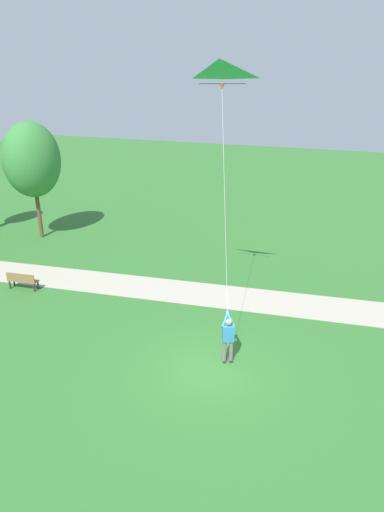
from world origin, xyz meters
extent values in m
plane|color=#33702D|center=(0.00, 0.00, 0.00)|extent=(120.00, 120.00, 0.00)
cube|color=#B7AD99|center=(5.47, 2.00, 0.01)|extent=(7.57, 31.96, 0.02)
cube|color=#232328|center=(0.70, -0.34, 0.03)|extent=(0.26, 0.21, 0.06)
cylinder|color=slate|center=(0.68, -0.35, 0.45)|extent=(0.14, 0.14, 0.82)
cube|color=#232328|center=(0.81, -0.56, 0.03)|extent=(0.26, 0.21, 0.06)
cylinder|color=slate|center=(0.79, -0.56, 0.45)|extent=(0.14, 0.14, 0.82)
cube|color=teal|center=(0.74, -0.46, 1.16)|extent=(0.38, 0.46, 0.60)
sphere|color=#DBB28E|center=(0.74, -0.46, 1.62)|extent=(0.22, 0.22, 0.22)
ellipsoid|color=tan|center=(0.73, -0.46, 1.66)|extent=(0.30, 0.30, 0.13)
cylinder|color=teal|center=(0.90, -0.28, 1.61)|extent=(0.56, 0.11, 0.43)
cylinder|color=teal|center=(0.98, -0.44, 1.61)|extent=(0.39, 0.51, 0.43)
sphere|color=#DBB28E|center=(1.08, -0.28, 1.74)|extent=(0.10, 0.10, 0.10)
pyramid|color=green|center=(3.49, 1.12, 9.60)|extent=(0.93, 1.88, 0.66)
cone|color=orange|center=(3.88, 1.15, 9.19)|extent=(0.21, 0.21, 0.22)
cylinder|color=black|center=(3.88, 1.15, 9.30)|extent=(0.13, 1.73, 0.02)
cylinder|color=silver|center=(2.48, 0.43, 5.44)|extent=(2.82, 1.45, 7.40)
cube|color=olive|center=(2.43, 10.62, 0.45)|extent=(0.68, 1.55, 0.05)
cube|color=olive|center=(2.24, 10.59, 0.68)|extent=(0.28, 1.49, 0.40)
cube|color=#2D2D33|center=(2.47, 11.31, 0.23)|extent=(0.07, 0.07, 0.45)
cube|color=#2D2D33|center=(2.16, 11.26, 0.23)|extent=(0.07, 0.07, 0.45)
cube|color=#2D2D33|center=(2.69, 9.99, 0.23)|extent=(0.07, 0.07, 0.45)
cube|color=#2D2D33|center=(2.38, 9.93, 0.23)|extent=(0.07, 0.07, 0.45)
cylinder|color=brown|center=(8.93, 15.31, 1.69)|extent=(0.25, 0.25, 3.39)
ellipsoid|color=#387F38|center=(8.93, 15.31, 5.00)|extent=(3.74, 3.22, 4.61)
camera|label=1|loc=(-11.79, -4.60, 9.21)|focal=30.49mm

